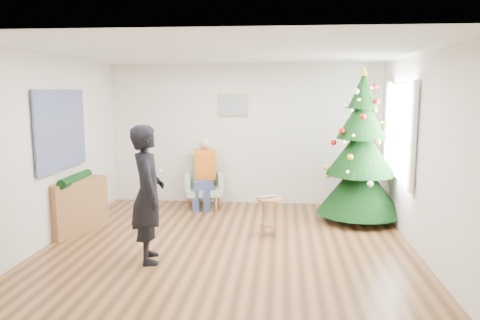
# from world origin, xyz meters

# --- Properties ---
(floor) EXTENTS (5.00, 5.00, 0.00)m
(floor) POSITION_xyz_m (0.00, 0.00, 0.00)
(floor) COLOR brown
(floor) RESTS_ON ground
(ceiling) EXTENTS (5.00, 5.00, 0.00)m
(ceiling) POSITION_xyz_m (0.00, 0.00, 2.60)
(ceiling) COLOR white
(ceiling) RESTS_ON wall_back
(wall_back) EXTENTS (5.00, 0.00, 5.00)m
(wall_back) POSITION_xyz_m (0.00, 2.50, 1.30)
(wall_back) COLOR silver
(wall_back) RESTS_ON floor
(wall_front) EXTENTS (5.00, 0.00, 5.00)m
(wall_front) POSITION_xyz_m (0.00, -2.50, 1.30)
(wall_front) COLOR silver
(wall_front) RESTS_ON floor
(wall_left) EXTENTS (0.00, 5.00, 5.00)m
(wall_left) POSITION_xyz_m (-2.50, 0.00, 1.30)
(wall_left) COLOR silver
(wall_left) RESTS_ON floor
(wall_right) EXTENTS (0.00, 5.00, 5.00)m
(wall_right) POSITION_xyz_m (2.50, 0.00, 1.30)
(wall_right) COLOR silver
(wall_right) RESTS_ON floor
(window_panel) EXTENTS (0.04, 1.30, 1.40)m
(window_panel) POSITION_xyz_m (2.47, 1.00, 1.50)
(window_panel) COLOR white
(window_panel) RESTS_ON wall_right
(curtains) EXTENTS (0.05, 1.75, 1.50)m
(curtains) POSITION_xyz_m (2.44, 1.00, 1.50)
(curtains) COLOR white
(curtains) RESTS_ON wall_right
(christmas_tree) EXTENTS (1.38, 1.38, 2.49)m
(christmas_tree) POSITION_xyz_m (1.98, 1.42, 1.12)
(christmas_tree) COLOR #3F2816
(christmas_tree) RESTS_ON floor
(stool) EXTENTS (0.38, 0.38, 0.56)m
(stool) POSITION_xyz_m (0.54, 0.49, 0.29)
(stool) COLOR brown
(stool) RESTS_ON floor
(laptop) EXTENTS (0.37, 0.34, 0.02)m
(laptop) POSITION_xyz_m (0.54, 0.49, 0.58)
(laptop) COLOR silver
(laptop) RESTS_ON stool
(armchair) EXTENTS (0.76, 0.72, 0.95)m
(armchair) POSITION_xyz_m (-0.69, 2.06, 0.35)
(armchair) COLOR #91AA89
(armchair) RESTS_ON floor
(seated_person) EXTENTS (0.42, 0.57, 1.25)m
(seated_person) POSITION_xyz_m (-0.68, 2.01, 0.63)
(seated_person) COLOR navy
(seated_person) RESTS_ON armchair
(standing_man) EXTENTS (0.60, 0.72, 1.71)m
(standing_man) POSITION_xyz_m (-0.92, -0.67, 0.85)
(standing_man) COLOR black
(standing_man) RESTS_ON floor
(game_controller) EXTENTS (0.08, 0.13, 0.04)m
(game_controller) POSITION_xyz_m (-0.74, -0.70, 1.14)
(game_controller) COLOR white
(game_controller) RESTS_ON standing_man
(console) EXTENTS (0.65, 1.04, 0.80)m
(console) POSITION_xyz_m (-2.33, 0.39, 0.40)
(console) COLOR brown
(console) RESTS_ON floor
(garland) EXTENTS (0.14, 0.90, 0.14)m
(garland) POSITION_xyz_m (-2.33, 0.39, 0.82)
(garland) COLOR black
(garland) RESTS_ON console
(tapestry) EXTENTS (0.03, 1.50, 1.15)m
(tapestry) POSITION_xyz_m (-2.46, 0.30, 1.55)
(tapestry) COLOR black
(tapestry) RESTS_ON wall_left
(framed_picture) EXTENTS (0.52, 0.05, 0.42)m
(framed_picture) POSITION_xyz_m (-0.20, 2.46, 1.85)
(framed_picture) COLOR tan
(framed_picture) RESTS_ON wall_back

